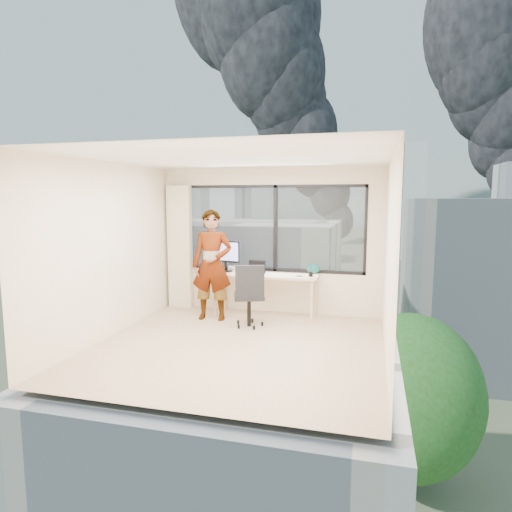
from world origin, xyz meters
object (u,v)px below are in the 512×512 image
(chair, at_px, (249,294))
(game_console, at_px, (234,268))
(desk, at_px, (266,295))
(monitor, at_px, (226,256))
(laptop, at_px, (255,268))
(person, at_px, (212,265))
(handbag, at_px, (313,269))

(chair, distance_m, game_console, 1.14)
(desk, bearing_deg, game_console, 158.85)
(monitor, height_order, game_console, monitor)
(game_console, bearing_deg, monitor, -119.26)
(monitor, xyz_separation_m, laptop, (0.57, -0.12, -0.18))
(chair, bearing_deg, person, 141.47)
(chair, xyz_separation_m, handbag, (0.91, 0.92, 0.31))
(game_console, relative_size, handbag, 1.28)
(person, height_order, laptop, person)
(laptop, bearing_deg, monitor, 174.73)
(chair, bearing_deg, monitor, 111.28)
(monitor, relative_size, handbag, 2.42)
(laptop, bearing_deg, person, -142.66)
(chair, height_order, person, person)
(desk, distance_m, monitor, 1.00)
(chair, distance_m, monitor, 1.12)
(person, bearing_deg, desk, 21.31)
(chair, distance_m, person, 0.87)
(game_console, distance_m, handbag, 1.47)
(chair, relative_size, game_console, 3.50)
(desk, xyz_separation_m, game_console, (-0.67, 0.26, 0.41))
(monitor, bearing_deg, game_console, 79.03)
(person, xyz_separation_m, laptop, (0.65, 0.38, -0.09))
(person, distance_m, laptop, 0.76)
(desk, bearing_deg, person, -151.96)
(game_console, distance_m, laptop, 0.58)
(chair, xyz_separation_m, monitor, (-0.64, 0.76, 0.51))
(person, height_order, game_console, person)
(desk, bearing_deg, chair, -98.64)
(laptop, height_order, handbag, laptop)
(chair, relative_size, handbag, 4.46)
(desk, distance_m, handbag, 0.95)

